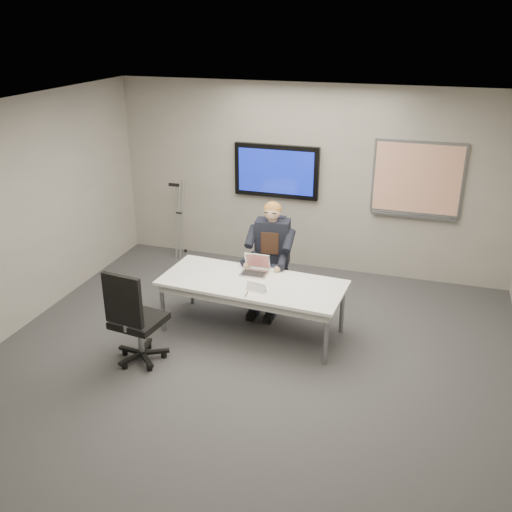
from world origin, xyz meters
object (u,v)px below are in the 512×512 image
(conference_table, at_px, (252,287))
(office_chair_near, at_px, (137,334))
(office_chair_far, at_px, (272,279))
(laptop, at_px, (255,268))
(seated_person, at_px, (268,268))

(conference_table, relative_size, office_chair_near, 1.95)
(office_chair_far, bearing_deg, office_chair_near, -138.88)
(conference_table, relative_size, laptop, 6.96)
(seated_person, bearing_deg, laptop, -103.26)
(conference_table, bearing_deg, laptop, 102.48)
(seated_person, xyz_separation_m, laptop, (-0.05, -0.41, 0.16))
(office_chair_far, relative_size, office_chair_near, 0.84)
(office_chair_far, xyz_separation_m, office_chair_near, (-1.00, -1.97, 0.06))
(seated_person, height_order, laptop, seated_person)
(laptop, bearing_deg, office_chair_near, -127.25)
(seated_person, bearing_deg, office_chair_far, 87.06)
(laptop, bearing_deg, conference_table, -81.78)
(conference_table, height_order, office_chair_near, office_chair_near)
(conference_table, distance_m, laptop, 0.29)
(office_chair_far, distance_m, seated_person, 0.38)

